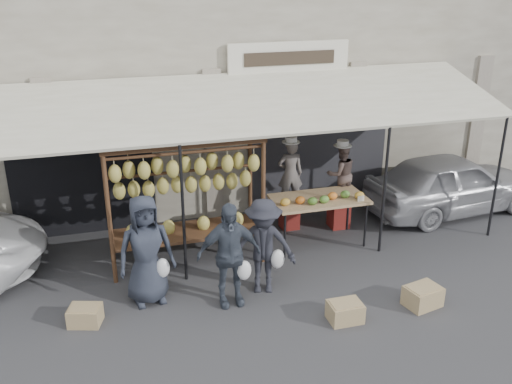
{
  "coord_description": "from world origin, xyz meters",
  "views": [
    {
      "loc": [
        -2.19,
        -7.0,
        4.8
      ],
      "look_at": [
        0.26,
        1.4,
        1.3
      ],
      "focal_mm": 40.0,
      "sensor_mm": 36.0,
      "label": 1
    }
  ],
  "objects_px": {
    "banana_rack": "(184,177)",
    "sedan": "(452,183)",
    "customer_left": "(146,250)",
    "customer_mid": "(229,255)",
    "crate_near_a": "(345,312)",
    "crate_near_b": "(423,296)",
    "produce_table": "(320,200)",
    "vendor_left": "(290,174)",
    "crate_far": "(85,315)",
    "customer_right": "(263,246)",
    "vendor_right": "(341,174)"
  },
  "relations": [
    {
      "from": "customer_left",
      "to": "crate_near_b",
      "type": "xyz_separation_m",
      "value": [
        3.94,
        -1.31,
        -0.71
      ]
    },
    {
      "from": "vendor_right",
      "to": "vendor_left",
      "type": "bearing_deg",
      "value": -14.26
    },
    {
      "from": "vendor_left",
      "to": "customer_mid",
      "type": "distance_m",
      "value": 2.88
    },
    {
      "from": "banana_rack",
      "to": "customer_right",
      "type": "relative_size",
      "value": 1.68
    },
    {
      "from": "vendor_right",
      "to": "customer_mid",
      "type": "xyz_separation_m",
      "value": [
        -2.7,
        -2.04,
        -0.28
      ]
    },
    {
      "from": "banana_rack",
      "to": "crate_near_b",
      "type": "xyz_separation_m",
      "value": [
        3.16,
        -2.33,
        -1.42
      ]
    },
    {
      "from": "crate_far",
      "to": "vendor_right",
      "type": "bearing_deg",
      "value": 22.53
    },
    {
      "from": "vendor_left",
      "to": "crate_near_a",
      "type": "distance_m",
      "value": 3.35
    },
    {
      "from": "produce_table",
      "to": "crate_near_b",
      "type": "bearing_deg",
      "value": -72.49
    },
    {
      "from": "customer_mid",
      "to": "sedan",
      "type": "bearing_deg",
      "value": 21.7
    },
    {
      "from": "crate_near_b",
      "to": "banana_rack",
      "type": "bearing_deg",
      "value": 143.6
    },
    {
      "from": "crate_far",
      "to": "produce_table",
      "type": "bearing_deg",
      "value": 18.7
    },
    {
      "from": "vendor_right",
      "to": "crate_near_b",
      "type": "relative_size",
      "value": 2.31
    },
    {
      "from": "customer_right",
      "to": "crate_near_a",
      "type": "relative_size",
      "value": 3.26
    },
    {
      "from": "sedan",
      "to": "vendor_right",
      "type": "bearing_deg",
      "value": 85.76
    },
    {
      "from": "vendor_right",
      "to": "crate_near_b",
      "type": "height_order",
      "value": "vendor_right"
    },
    {
      "from": "sedan",
      "to": "crate_near_a",
      "type": "bearing_deg",
      "value": 123.62
    },
    {
      "from": "sedan",
      "to": "customer_left",
      "type": "bearing_deg",
      "value": 99.4
    },
    {
      "from": "customer_right",
      "to": "crate_far",
      "type": "height_order",
      "value": "customer_right"
    },
    {
      "from": "banana_rack",
      "to": "sedan",
      "type": "height_order",
      "value": "banana_rack"
    },
    {
      "from": "vendor_left",
      "to": "crate_far",
      "type": "xyz_separation_m",
      "value": [
        -3.88,
        -2.22,
        -0.99
      ]
    },
    {
      "from": "customer_mid",
      "to": "vendor_right",
      "type": "bearing_deg",
      "value": 36.96
    },
    {
      "from": "customer_right",
      "to": "crate_near_b",
      "type": "bearing_deg",
      "value": -10.15
    },
    {
      "from": "vendor_left",
      "to": "crate_near_b",
      "type": "xyz_separation_m",
      "value": [
        1.02,
        -3.16,
        -0.97
      ]
    },
    {
      "from": "vendor_right",
      "to": "customer_left",
      "type": "distance_m",
      "value": 4.2
    },
    {
      "from": "produce_table",
      "to": "crate_near_a",
      "type": "height_order",
      "value": "produce_table"
    },
    {
      "from": "vendor_left",
      "to": "sedan",
      "type": "relative_size",
      "value": 0.36
    },
    {
      "from": "banana_rack",
      "to": "sedan",
      "type": "relative_size",
      "value": 0.71
    },
    {
      "from": "banana_rack",
      "to": "customer_mid",
      "type": "height_order",
      "value": "banana_rack"
    },
    {
      "from": "banana_rack",
      "to": "customer_mid",
      "type": "distance_m",
      "value": 1.67
    },
    {
      "from": "customer_right",
      "to": "crate_near_b",
      "type": "xyz_separation_m",
      "value": [
        2.18,
        -1.09,
        -0.62
      ]
    },
    {
      "from": "customer_right",
      "to": "crate_near_a",
      "type": "height_order",
      "value": "customer_right"
    },
    {
      "from": "vendor_right",
      "to": "banana_rack",
      "type": "bearing_deg",
      "value": 10.29
    },
    {
      "from": "vendor_left",
      "to": "crate_far",
      "type": "relative_size",
      "value": 2.93
    },
    {
      "from": "customer_mid",
      "to": "crate_near_a",
      "type": "height_order",
      "value": "customer_mid"
    },
    {
      "from": "customer_left",
      "to": "customer_mid",
      "type": "relative_size",
      "value": 1.05
    },
    {
      "from": "banana_rack",
      "to": "customer_right",
      "type": "xyz_separation_m",
      "value": [
        0.98,
        -1.24,
        -0.8
      ]
    },
    {
      "from": "customer_mid",
      "to": "crate_near_a",
      "type": "relative_size",
      "value": 3.45
    },
    {
      "from": "vendor_right",
      "to": "produce_table",
      "type": "bearing_deg",
      "value": 40.86
    },
    {
      "from": "crate_near_a",
      "to": "crate_near_b",
      "type": "bearing_deg",
      "value": 1.46
    },
    {
      "from": "produce_table",
      "to": "crate_near_a",
      "type": "xyz_separation_m",
      "value": [
        -0.55,
        -2.38,
        -0.73
      ]
    },
    {
      "from": "produce_table",
      "to": "crate_near_b",
      "type": "height_order",
      "value": "produce_table"
    },
    {
      "from": "customer_left",
      "to": "sedan",
      "type": "height_order",
      "value": "customer_left"
    },
    {
      "from": "crate_near_a",
      "to": "sedan",
      "type": "xyz_separation_m",
      "value": [
        3.73,
        3.02,
        0.48
      ]
    },
    {
      "from": "crate_near_b",
      "to": "customer_mid",
      "type": "bearing_deg",
      "value": 162.12
    },
    {
      "from": "customer_mid",
      "to": "sedan",
      "type": "xyz_separation_m",
      "value": [
        5.22,
        2.09,
        -0.19
      ]
    },
    {
      "from": "vendor_right",
      "to": "customer_right",
      "type": "bearing_deg",
      "value": 40.39
    },
    {
      "from": "customer_left",
      "to": "customer_right",
      "type": "height_order",
      "value": "customer_left"
    },
    {
      "from": "vendor_left",
      "to": "customer_mid",
      "type": "bearing_deg",
      "value": 60.66
    },
    {
      "from": "produce_table",
      "to": "vendor_left",
      "type": "bearing_deg",
      "value": 108.83
    }
  ]
}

